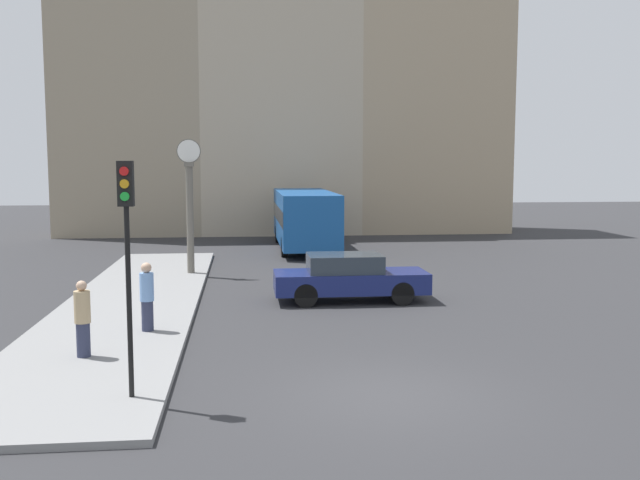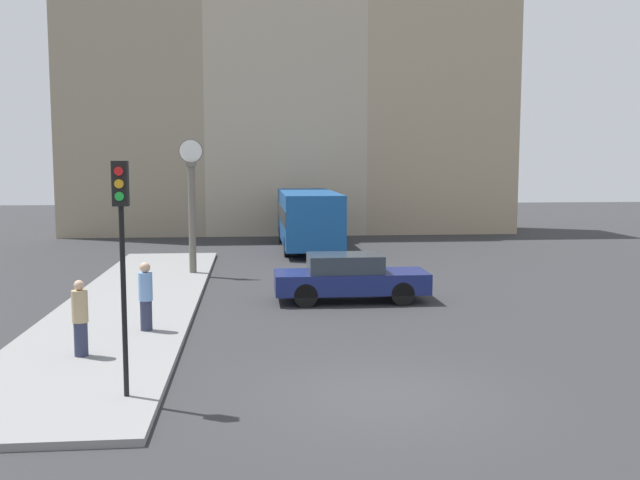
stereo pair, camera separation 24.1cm
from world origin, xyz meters
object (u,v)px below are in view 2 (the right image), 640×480
at_px(sedan_car, 349,277).
at_px(traffic_light_near, 122,230).
at_px(street_clock, 192,204).
at_px(pedestrian_tan_coat, 80,318).
at_px(pedestrian_blue_stripe, 146,296).
at_px(bus_distant, 308,216).

xyz_separation_m(sedan_car, traffic_light_near, (-5.09, -8.72, 2.30)).
height_order(sedan_car, street_clock, street_clock).
bearing_deg(pedestrian_tan_coat, sedan_car, 42.77).
xyz_separation_m(sedan_car, street_clock, (-5.08, 5.31, 1.93)).
distance_m(pedestrian_blue_stripe, pedestrian_tan_coat, 2.43).
distance_m(bus_distant, pedestrian_tan_coat, 20.22).
bearing_deg(traffic_light_near, bus_distant, 77.45).
bearing_deg(bus_distant, street_clock, -121.64).
bearing_deg(bus_distant, sedan_car, -89.11).
height_order(sedan_car, bus_distant, bus_distant).
xyz_separation_m(traffic_light_near, pedestrian_blue_stripe, (-0.37, 4.93, -2.05)).
relative_size(sedan_car, traffic_light_near, 1.13).
bearing_deg(bus_distant, pedestrian_tan_coat, -108.08).
height_order(bus_distant, traffic_light_near, traffic_light_near).
distance_m(sedan_car, bus_distant, 13.25).
xyz_separation_m(pedestrian_blue_stripe, pedestrian_tan_coat, (-1.02, -2.20, -0.04)).
distance_m(sedan_car, street_clock, 7.60).
distance_m(traffic_light_near, pedestrian_blue_stripe, 5.35).
distance_m(street_clock, pedestrian_tan_coat, 11.52).
relative_size(bus_distant, pedestrian_tan_coat, 5.72).
distance_m(sedan_car, pedestrian_blue_stripe, 6.65).
bearing_deg(pedestrian_tan_coat, street_clock, 82.94).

